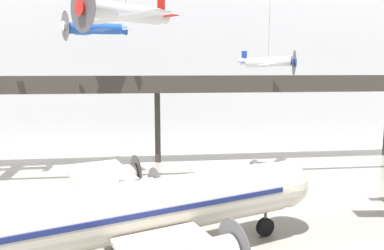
% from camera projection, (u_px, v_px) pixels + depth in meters
% --- Properties ---
extents(hangar_back_wall, '(140.00, 3.00, 29.45)m').
position_uv_depth(hangar_back_wall, '(155.00, 46.00, 54.52)').
color(hangar_back_wall, silver).
rests_on(hangar_back_wall, ground).
extents(mezzanine_walkway, '(110.00, 3.20, 10.70)m').
position_uv_depth(mezzanine_walkway, '(157.00, 90.00, 44.10)').
color(mezzanine_walkway, '#38332D').
rests_on(mezzanine_walkway, ground).
extents(airliner_silver_main, '(25.16, 29.36, 9.78)m').
position_uv_depth(airliner_silver_main, '(130.00, 212.00, 21.18)').
color(airliner_silver_main, beige).
rests_on(airliner_silver_main, ground).
extents(suspended_plane_silver_racer, '(6.97, 7.46, 9.50)m').
position_uv_depth(suspended_plane_silver_racer, '(126.00, 13.00, 24.61)').
color(suspended_plane_silver_racer, silver).
extents(suspended_plane_white_twin, '(6.19, 6.86, 12.21)m').
position_uv_depth(suspended_plane_white_twin, '(268.00, 62.00, 39.73)').
color(suspended_plane_white_twin, silver).
extents(suspended_plane_blue_trainer, '(7.12, 8.09, 8.93)m').
position_uv_depth(suspended_plane_blue_trainer, '(96.00, 29.00, 39.02)').
color(suspended_plane_blue_trainer, '#1E4CAD').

